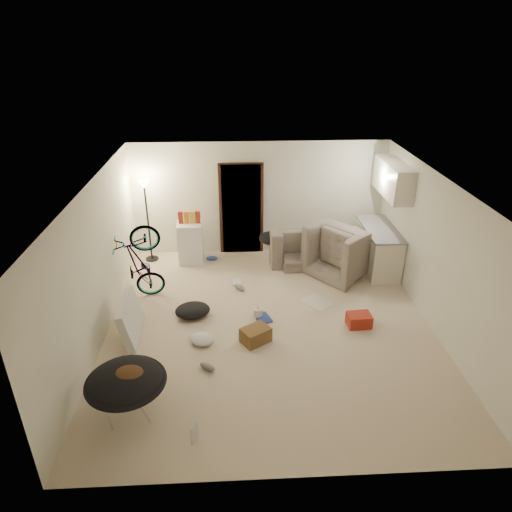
{
  "coord_description": "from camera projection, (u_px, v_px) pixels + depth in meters",
  "views": [
    {
      "loc": [
        -0.58,
        -6.49,
        4.56
      ],
      "look_at": [
        -0.2,
        0.6,
        1.04
      ],
      "focal_mm": 32.0,
      "sensor_mm": 36.0,
      "label": 1
    }
  ],
  "objects": [
    {
      "name": "wall_back",
      "position": [
        259.0,
        198.0,
        9.99
      ],
      "size": [
        5.5,
        0.02,
        2.5
      ],
      "primitive_type": "cube",
      "color": "white",
      "rests_on": "floor"
    },
    {
      "name": "armchair",
      "position": [
        347.0,
        254.0,
        9.48
      ],
      "size": [
        1.55,
        1.57,
        0.77
      ],
      "primitive_type": "imported",
      "rotation": [
        0.0,
        0.0,
        2.26
      ],
      "color": "#343B34",
      "rests_on": "floor"
    },
    {
      "name": "sofa_drape",
      "position": [
        272.0,
        238.0,
        9.82
      ],
      "size": [
        0.63,
        0.55,
        0.28
      ],
      "primitive_type": "ellipsoid",
      "rotation": [
        0.0,
        0.0,
        -0.17
      ],
      "color": "black",
      "rests_on": "sofa"
    },
    {
      "name": "kitchen_uppers",
      "position": [
        393.0,
        179.0,
        8.9
      ],
      "size": [
        0.38,
        1.4,
        0.65
      ],
      "primitive_type": "cube",
      "color": "silver",
      "rests_on": "wall_right"
    },
    {
      "name": "floor",
      "position": [
        269.0,
        326.0,
        7.86
      ],
      "size": [
        5.5,
        6.0,
        0.02
      ],
      "primitive_type": "cube",
      "color": "beige",
      "rests_on": "ground"
    },
    {
      "name": "shoe_3",
      "position": [
        207.0,
        367.0,
        6.8
      ],
      "size": [
        0.29,
        0.25,
        0.1
      ],
      "primitive_type": "ellipsoid",
      "rotation": [
        0.0,
        0.0,
        -0.64
      ],
      "color": "slate",
      "rests_on": "floor"
    },
    {
      "name": "wall_front",
      "position": [
        295.0,
        395.0,
        4.61
      ],
      "size": [
        5.5,
        0.02,
        2.5
      ],
      "primitive_type": "cube",
      "color": "white",
      "rests_on": "floor"
    },
    {
      "name": "hoodie",
      "position": [
        128.0,
        376.0,
        5.74
      ],
      "size": [
        0.5,
        0.43,
        0.22
      ],
      "primitive_type": "ellipsoid",
      "rotation": [
        0.0,
        0.0,
        0.05
      ],
      "color": "#4C2F1A",
      "rests_on": "saucer_chair"
    },
    {
      "name": "ceiling",
      "position": [
        272.0,
        185.0,
        6.74
      ],
      "size": [
        5.5,
        6.0,
        0.02
      ],
      "primitive_type": "cube",
      "color": "white",
      "rests_on": "wall_back"
    },
    {
      "name": "mini_fridge",
      "position": [
        191.0,
        242.0,
        9.87
      ],
      "size": [
        0.54,
        0.54,
        0.89
      ],
      "primitive_type": "cube",
      "rotation": [
        0.0,
        0.0,
        0.03
      ],
      "color": "white",
      "rests_on": "floor"
    },
    {
      "name": "drink_case_b",
      "position": [
        359.0,
        320.0,
        7.79
      ],
      "size": [
        0.41,
        0.32,
        0.23
      ],
      "primitive_type": "cube",
      "rotation": [
        0.0,
        0.0,
        0.07
      ],
      "color": "#A42818",
      "rests_on": "floor"
    },
    {
      "name": "shoe_1",
      "position": [
        239.0,
        287.0,
        8.91
      ],
      "size": [
        0.26,
        0.3,
        0.11
      ],
      "primitive_type": "ellipsoid",
      "rotation": [
        0.0,
        0.0,
        -0.97
      ],
      "color": "slate",
      "rests_on": "floor"
    },
    {
      "name": "tv_box",
      "position": [
        130.0,
        318.0,
        7.45
      ],
      "size": [
        0.3,
        1.04,
        0.69
      ],
      "primitive_type": "cube",
      "rotation": [
        0.0,
        -0.21,
        0.04
      ],
      "color": "silver",
      "rests_on": "floor"
    },
    {
      "name": "juicer",
      "position": [
        258.0,
        312.0,
        8.04
      ],
      "size": [
        0.17,
        0.17,
        0.25
      ],
      "color": "silver",
      "rests_on": "floor"
    },
    {
      "name": "door_trim",
      "position": [
        241.0,
        210.0,
        10.01
      ],
      "size": [
        0.97,
        0.04,
        2.1
      ],
      "primitive_type": "cube",
      "color": "#361C13",
      "rests_on": "floor"
    },
    {
      "name": "floor_lamp",
      "position": [
        146.0,
        204.0,
        9.53
      ],
      "size": [
        0.28,
        0.28,
        1.81
      ],
      "color": "black",
      "rests_on": "floor"
    },
    {
      "name": "shoe_0",
      "position": [
        212.0,
        258.0,
        10.05
      ],
      "size": [
        0.26,
        0.11,
        0.09
      ],
      "primitive_type": "ellipsoid",
      "rotation": [
        0.0,
        0.0,
        -0.01
      ],
      "color": "#2A3E99",
      "rests_on": "floor"
    },
    {
      "name": "book_asset",
      "position": [
        192.0,
        444.0,
        5.58
      ],
      "size": [
        0.3,
        0.26,
        0.02
      ],
      "primitive_type": "imported",
      "rotation": [
        0.0,
        0.0,
        1.16
      ],
      "color": "#A42818",
      "rests_on": "floor"
    },
    {
      "name": "book_blue",
      "position": [
        263.0,
        318.0,
        8.02
      ],
      "size": [
        0.33,
        0.38,
        0.03
      ],
      "primitive_type": "cube",
      "rotation": [
        0.0,
        0.0,
        0.35
      ],
      "color": "#2A3E99",
      "rests_on": "floor"
    },
    {
      "name": "saucer_chair",
      "position": [
        127.0,
        388.0,
        5.86
      ],
      "size": [
        1.04,
        1.04,
        0.74
      ],
      "color": "silver",
      "rests_on": "floor"
    },
    {
      "name": "snack_box_2",
      "position": [
        192.0,
        218.0,
        9.62
      ],
      "size": [
        0.11,
        0.08,
        0.3
      ],
      "primitive_type": "cube",
      "rotation": [
        0.0,
        0.0,
        -0.13
      ],
      "color": "gold",
      "rests_on": "mini_fridge"
    },
    {
      "name": "kitchen_counter",
      "position": [
        378.0,
        249.0,
        9.56
      ],
      "size": [
        0.6,
        1.5,
        0.88
      ],
      "primitive_type": "cube",
      "color": "silver",
      "rests_on": "floor"
    },
    {
      "name": "bicycle",
      "position": [
        142.0,
        279.0,
        8.45
      ],
      "size": [
        1.65,
        0.9,
        0.91
      ],
      "primitive_type": "imported",
      "rotation": [
        0.0,
        -0.17,
        1.71
      ],
      "color": "black",
      "rests_on": "floor"
    },
    {
      "name": "shoe_2",
      "position": [
        142.0,
        378.0,
        6.58
      ],
      "size": [
        0.25,
        0.3,
        0.1
      ],
      "primitive_type": "ellipsoid",
      "rotation": [
        0.0,
        0.0,
        0.99
      ],
      "color": "#2A3E99",
      "rests_on": "floor"
    },
    {
      "name": "newspaper",
      "position": [
        317.0,
        302.0,
        8.51
      ],
      "size": [
        0.63,
        0.65,
        0.01
      ],
      "primitive_type": "cube",
      "rotation": [
        0.0,
        0.0,
        0.65
      ],
      "color": "silver",
      "rests_on": "floor"
    },
    {
      "name": "drink_case_a",
      "position": [
        256.0,
        335.0,
        7.39
      ],
      "size": [
        0.55,
        0.51,
        0.25
      ],
      "primitive_type": "cube",
      "rotation": [
        0.0,
        0.0,
        0.58
      ],
      "color": "brown",
      "rests_on": "floor"
    },
    {
      "name": "sofa",
      "position": [
        315.0,
        247.0,
        9.97
      ],
      "size": [
        2.08,
        0.93,
        0.59
      ],
      "primitive_type": "imported",
      "rotation": [
        0.0,
        0.0,
        3.21
      ],
      "color": "#343B34",
      "rests_on": "floor"
    },
    {
      "name": "snack_box_0",
      "position": [
        181.0,
        218.0,
        9.61
      ],
      "size": [
        0.1,
        0.07,
        0.3
      ],
      "primitive_type": "cube",
      "rotation": [
        0.0,
        0.0,
        0.01
      ],
      "color": "#A42818",
      "rests_on": "mini_fridge"
    },
    {
      "name": "snack_box_3",
      "position": [
        198.0,
        218.0,
        9.63
      ],
      "size": [
        0.11,
        0.08,
        0.3
      ],
      "primitive_type": "cube",
      "rotation": [
        0.0,
        0.0,
        -0.11
      ],
      "color": "#A42818",
      "rests_on": "mini_fridge"
    },
    {
      "name": "wall_left",
      "position": [
        96.0,
        265.0,
        7.17
      ],
      "size": [
        0.02,
        6.0,
        2.5
      ],
      "primitive_type": "cube",
      "color": "white",
      "rests_on": "floor"
    },
    {
      "name": "clothes_lump_a",
      "position": [
        193.0,
        310.0,
        8.09
      ],
      "size": [
        0.7,
        0.63,
        0.2
      ],
      "primitive_type": "ellipsoid",
      "rotation": [
        0.0,
        0.0,
        0.17
      ],
      "color": "black",
      "rests_on": "floor"
    },
    {
      "name": "clothes_lump_c",
      "position": [
        202.0,
        339.0,
        7.39
      ],
      "size": [
        0.53,
        0.52,
        0.13
      ],
      "primitive_type": "ellipsoid",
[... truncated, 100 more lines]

